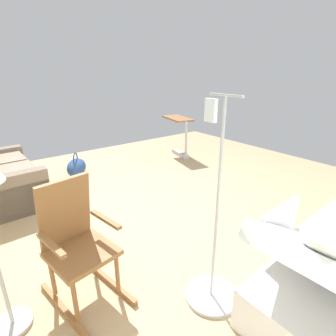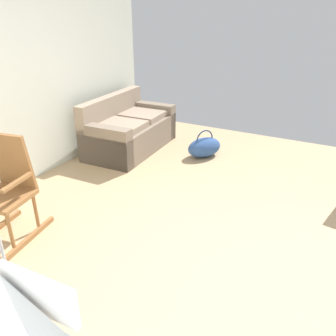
{
  "view_description": "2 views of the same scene",
  "coord_description": "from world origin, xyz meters",
  "px_view_note": "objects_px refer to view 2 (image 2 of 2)",
  "views": [
    {
      "loc": [
        -2.51,
        2.21,
        1.83
      ],
      "look_at": [
        -0.21,
        0.43,
        0.75
      ],
      "focal_mm": 28.34,
      "sensor_mm": 36.0,
      "label": 1
    },
    {
      "loc": [
        -2.51,
        -1.07,
        2.13
      ],
      "look_at": [
        0.17,
        0.35,
        0.7
      ],
      "focal_mm": 37.01,
      "sensor_mm": 36.0,
      "label": 2
    }
  ],
  "objects_px": {
    "couch": "(129,131)",
    "duffel_bag": "(204,147)",
    "iv_pole": "(12,287)",
    "rocking_chair": "(8,189)"
  },
  "relations": [
    {
      "from": "couch",
      "to": "duffel_bag",
      "type": "bearing_deg",
      "value": -77.19
    },
    {
      "from": "duffel_bag",
      "to": "iv_pole",
      "type": "distance_m",
      "value": 3.47
    },
    {
      "from": "rocking_chair",
      "to": "iv_pole",
      "type": "relative_size",
      "value": 0.62
    },
    {
      "from": "duffel_bag",
      "to": "iv_pole",
      "type": "bearing_deg",
      "value": 178.49
    },
    {
      "from": "couch",
      "to": "duffel_bag",
      "type": "relative_size",
      "value": 2.53
    },
    {
      "from": "duffel_bag",
      "to": "iv_pole",
      "type": "relative_size",
      "value": 0.38
    },
    {
      "from": "couch",
      "to": "rocking_chair",
      "type": "height_order",
      "value": "rocking_chair"
    },
    {
      "from": "couch",
      "to": "iv_pole",
      "type": "bearing_deg",
      "value": -160.9
    },
    {
      "from": "couch",
      "to": "iv_pole",
      "type": "relative_size",
      "value": 0.97
    },
    {
      "from": "couch",
      "to": "iv_pole",
      "type": "height_order",
      "value": "iv_pole"
    }
  ]
}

